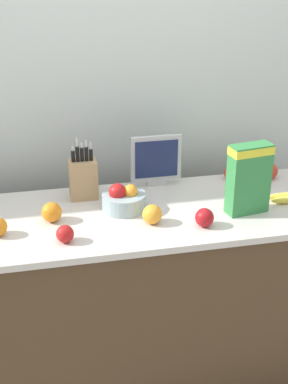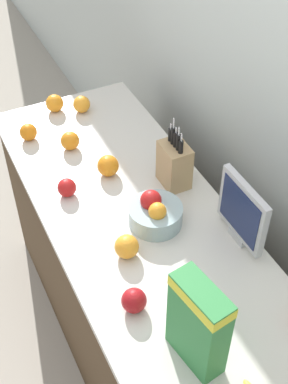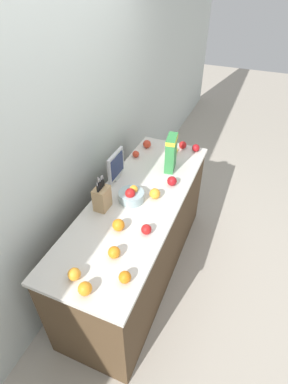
# 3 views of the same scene
# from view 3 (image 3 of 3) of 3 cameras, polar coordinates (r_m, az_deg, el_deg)

# --- Properties ---
(ground_plane) EXTENTS (14.00, 14.00, 0.00)m
(ground_plane) POSITION_cam_3_polar(r_m,az_deg,el_deg) (3.04, -0.92, -14.48)
(ground_plane) COLOR #B2A899
(wall_back) EXTENTS (9.00, 0.06, 2.60)m
(wall_back) POSITION_cam_3_polar(r_m,az_deg,el_deg) (2.39, -13.66, 9.29)
(wall_back) COLOR silver
(wall_back) RESTS_ON ground_plane
(counter) EXTENTS (1.95, 0.67, 0.90)m
(counter) POSITION_cam_3_polar(r_m,az_deg,el_deg) (2.69, -1.02, -8.72)
(counter) COLOR #4C3823
(counter) RESTS_ON ground_plane
(knife_block) EXTENTS (0.13, 0.10, 0.30)m
(knife_block) POSITION_cam_3_polar(r_m,az_deg,el_deg) (2.26, -8.01, -1.08)
(knife_block) COLOR tan
(knife_block) RESTS_ON counter
(small_monitor) EXTENTS (0.25, 0.03, 0.26)m
(small_monitor) POSITION_cam_3_polar(r_m,az_deg,el_deg) (2.51, -5.36, 4.97)
(small_monitor) COLOR #B7B7BC
(small_monitor) RESTS_ON counter
(cereal_box) EXTENTS (0.20, 0.11, 0.32)m
(cereal_box) POSITION_cam_3_polar(r_m,az_deg,el_deg) (2.63, 5.18, 7.63)
(cereal_box) COLOR #338442
(cereal_box) RESTS_ON counter
(fruit_bowl) EXTENTS (0.20, 0.20, 0.13)m
(fruit_bowl) POSITION_cam_3_polar(r_m,az_deg,el_deg) (2.34, -2.42, -0.64)
(fruit_bowl) COLOR #99B2B7
(fruit_bowl) RESTS_ON counter
(banana_bunch) EXTENTS (0.20, 0.09, 0.04)m
(banana_bunch) POSITION_cam_3_polar(r_m,az_deg,el_deg) (2.92, 5.40, 7.45)
(banana_bunch) COLOR yellow
(banana_bunch) RESTS_ON counter
(apple_front) EXTENTS (0.07, 0.07, 0.07)m
(apple_front) POSITION_cam_3_polar(r_m,az_deg,el_deg) (2.86, -1.58, 7.22)
(apple_front) COLOR red
(apple_front) RESTS_ON counter
(apple_rightmost) EXTENTS (0.08, 0.08, 0.08)m
(apple_rightmost) POSITION_cam_3_polar(r_m,az_deg,el_deg) (2.51, 5.35, 2.10)
(apple_rightmost) COLOR #A31419
(apple_rightmost) RESTS_ON counter
(apple_near_bananas) EXTENTS (0.08, 0.08, 0.08)m
(apple_near_bananas) POSITION_cam_3_polar(r_m,az_deg,el_deg) (3.01, 0.56, 9.12)
(apple_near_bananas) COLOR red
(apple_near_bananas) RESTS_ON counter
(apple_by_knife_block) EXTENTS (0.07, 0.07, 0.07)m
(apple_by_knife_block) POSITION_cam_3_polar(r_m,az_deg,el_deg) (2.08, 0.45, -7.13)
(apple_by_knife_block) COLOR red
(apple_by_knife_block) RESTS_ON counter
(apple_middle) EXTENTS (0.08, 0.08, 0.08)m
(apple_middle) POSITION_cam_3_polar(r_m,az_deg,el_deg) (2.99, 9.85, 8.26)
(apple_middle) COLOR #A31419
(apple_middle) RESTS_ON counter
(apple_rear) EXTENTS (0.08, 0.08, 0.08)m
(apple_rear) POSITION_cam_3_polar(r_m,az_deg,el_deg) (3.02, 7.38, 8.86)
(apple_rear) COLOR red
(apple_rear) RESTS_ON counter
(orange_mid_left) EXTENTS (0.09, 0.09, 0.09)m
(orange_mid_left) POSITION_cam_3_polar(r_m,az_deg,el_deg) (2.11, -4.88, -6.30)
(orange_mid_left) COLOR orange
(orange_mid_left) RESTS_ON counter
(orange_near_bowl) EXTENTS (0.08, 0.08, 0.08)m
(orange_near_bowl) POSITION_cam_3_polar(r_m,az_deg,el_deg) (1.83, -3.66, -15.89)
(orange_near_bowl) COLOR orange
(orange_near_bowl) RESTS_ON counter
(orange_front_center) EXTENTS (0.08, 0.08, 0.08)m
(orange_front_center) POSITION_cam_3_polar(r_m,az_deg,el_deg) (1.81, -11.18, -17.62)
(orange_front_center) COLOR orange
(orange_front_center) RESTS_ON counter
(orange_by_cereal) EXTENTS (0.09, 0.09, 0.09)m
(orange_by_cereal) POSITION_cam_3_polar(r_m,az_deg,el_deg) (2.36, 2.08, -0.31)
(orange_by_cereal) COLOR orange
(orange_by_cereal) RESTS_ON counter
(orange_back_center) EXTENTS (0.08, 0.08, 0.08)m
(orange_back_center) POSITION_cam_3_polar(r_m,az_deg,el_deg) (1.95, -5.70, -11.37)
(orange_back_center) COLOR orange
(orange_back_center) RESTS_ON counter
(orange_front_left) EXTENTS (0.08, 0.08, 0.08)m
(orange_front_left) POSITION_cam_3_polar(r_m,az_deg,el_deg) (1.89, -13.15, -15.00)
(orange_front_left) COLOR orange
(orange_front_left) RESTS_ON counter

